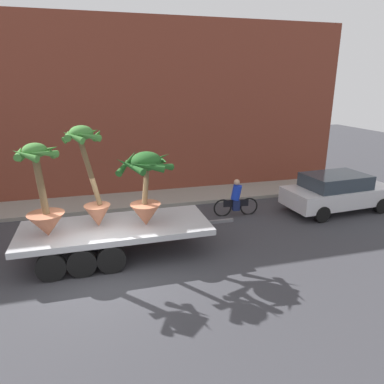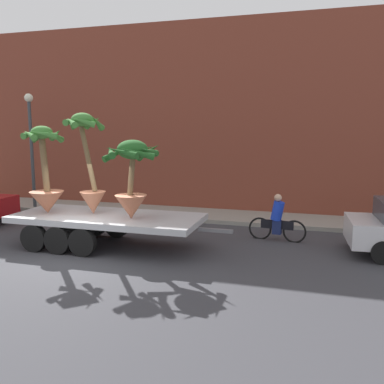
# 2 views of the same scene
# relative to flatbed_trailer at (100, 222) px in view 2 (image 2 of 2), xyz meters

# --- Properties ---
(ground_plane) EXTENTS (60.00, 60.00, 0.00)m
(ground_plane) POSITION_rel_flatbed_trailer_xyz_m (-0.06, -1.18, -0.76)
(ground_plane) COLOR #38383D
(sidewalk) EXTENTS (24.00, 2.20, 0.15)m
(sidewalk) POSITION_rel_flatbed_trailer_xyz_m (-0.06, 4.92, -0.69)
(sidewalk) COLOR gray
(sidewalk) RESTS_ON ground
(building_facade) EXTENTS (24.00, 1.20, 7.92)m
(building_facade) POSITION_rel_flatbed_trailer_xyz_m (-0.06, 6.62, 3.20)
(building_facade) COLOR brown
(building_facade) RESTS_ON ground
(flatbed_trailer) EXTENTS (6.71, 2.37, 0.98)m
(flatbed_trailer) POSITION_rel_flatbed_trailer_xyz_m (0.00, 0.00, 0.00)
(flatbed_trailer) COLOR #B7BABF
(flatbed_trailer) RESTS_ON ground
(potted_palm_rear) EXTENTS (1.23, 1.20, 3.04)m
(potted_palm_rear) POSITION_rel_flatbed_trailer_xyz_m (-0.35, 0.07, 1.71)
(potted_palm_rear) COLOR #C17251
(potted_palm_rear) RESTS_ON flatbed_trailer
(potted_palm_middle) EXTENTS (1.74, 1.79, 2.27)m
(potted_palm_middle) POSITION_rel_flatbed_trailer_xyz_m (1.20, -0.22, 1.47)
(potted_palm_middle) COLOR #B26647
(potted_palm_middle) RESTS_ON flatbed_trailer
(potted_palm_front) EXTENTS (1.24, 1.31, 2.66)m
(potted_palm_front) POSITION_rel_flatbed_trailer_xyz_m (-1.65, -0.26, 1.28)
(potted_palm_front) COLOR #B26647
(potted_palm_front) RESTS_ON flatbed_trailer
(cyclist) EXTENTS (1.84, 0.38, 1.54)m
(cyclist) POSITION_rel_flatbed_trailer_xyz_m (5.11, 2.19, -0.09)
(cyclist) COLOR black
(cyclist) RESTS_ON ground
(street_lamp) EXTENTS (0.36, 0.36, 4.83)m
(street_lamp) POSITION_rel_flatbed_trailer_xyz_m (-5.49, 4.12, 2.47)
(street_lamp) COLOR #383D42
(street_lamp) RESTS_ON sidewalk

